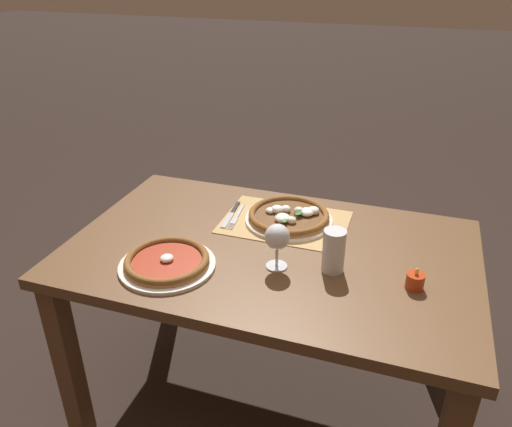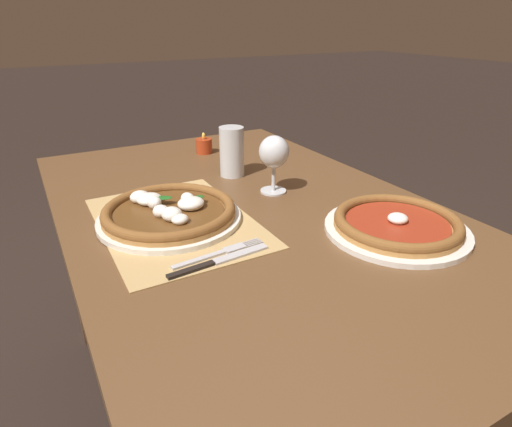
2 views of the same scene
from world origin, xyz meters
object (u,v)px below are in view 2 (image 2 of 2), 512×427
pizza_far (397,224)px  pint_glass (232,153)px  wine_glass (274,154)px  votive_candle (204,146)px  pizza_near (169,212)px  fork (219,253)px  knife (220,261)px

pizza_far → pint_glass: bearing=-163.4°
wine_glass → votive_candle: (-0.43, -0.02, -0.08)m
pizza_near → fork: bearing=10.1°
votive_candle → pizza_far: bearing=10.1°
pizza_near → knife: (0.23, 0.02, -0.02)m
fork → knife: size_ratio=0.93×
votive_candle → knife: bearing=-20.4°
fork → pint_glass: bearing=150.8°
wine_glass → votive_candle: size_ratio=2.15×
pizza_far → fork: size_ratio=1.56×
pizza_far → knife: size_ratio=1.45×
pint_glass → fork: (0.42, -0.23, -0.06)m
pizza_near → wine_glass: bearing=97.8°
pizza_far → knife: (-0.07, -0.40, -0.01)m
knife → votive_candle: size_ratio=3.00×
pizza_near → pint_glass: (-0.22, 0.27, 0.05)m
pizza_far → pint_glass: size_ratio=2.16×
wine_glass → fork: (0.24, -0.27, -0.10)m
pizza_far → fork: 0.40m
knife → fork: bearing=157.5°
wine_glass → pint_glass: 0.18m
fork → pizza_near: bearing=-169.9°
pizza_far → pint_glass: (-0.51, -0.15, 0.05)m
fork → wine_glass: bearing=131.7°
knife → votive_candle: (-0.70, 0.26, 0.02)m
fork → knife: knife is taller
fork → votive_candle: (-0.67, 0.25, 0.02)m
wine_glass → pint_glass: size_ratio=1.07×
knife → votive_candle: votive_candle is taller
knife → votive_candle: bearing=159.6°
pint_glass → votive_candle: (-0.25, 0.02, -0.05)m
pizza_near → votive_candle: bearing=149.0°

